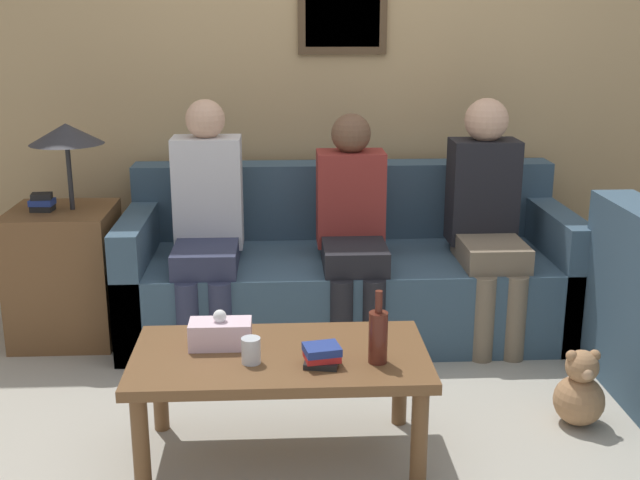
# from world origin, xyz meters

# --- Properties ---
(ground_plane) EXTENTS (16.00, 16.00, 0.00)m
(ground_plane) POSITION_xyz_m (0.00, 0.00, 0.00)
(ground_plane) COLOR #ADA899
(wall_back) EXTENTS (9.00, 0.08, 2.60)m
(wall_back) POSITION_xyz_m (0.00, 1.01, 1.30)
(wall_back) COLOR tan
(wall_back) RESTS_ON ground_plane
(couch_main) EXTENTS (2.28, 0.90, 0.83)m
(couch_main) POSITION_xyz_m (0.00, 0.53, 0.29)
(couch_main) COLOR #385166
(couch_main) RESTS_ON ground_plane
(coffee_table) EXTENTS (1.08, 0.58, 0.42)m
(coffee_table) POSITION_xyz_m (-0.36, -0.77, 0.36)
(coffee_table) COLOR brown
(coffee_table) RESTS_ON ground_plane
(side_table_with_lamp) EXTENTS (0.50, 0.50, 1.10)m
(side_table_with_lamp) POSITION_xyz_m (-1.44, 0.45, 0.39)
(side_table_with_lamp) COLOR brown
(side_table_with_lamp) RESTS_ON ground_plane
(wine_bottle) EXTENTS (0.07, 0.07, 0.27)m
(wine_bottle) POSITION_xyz_m (-0.01, -0.87, 0.52)
(wine_bottle) COLOR #562319
(wine_bottle) RESTS_ON coffee_table
(drinking_glass) EXTENTS (0.07, 0.07, 0.09)m
(drinking_glass) POSITION_xyz_m (-0.46, -0.85, 0.47)
(drinking_glass) COLOR silver
(drinking_glass) RESTS_ON coffee_table
(book_stack) EXTENTS (0.14, 0.14, 0.07)m
(book_stack) POSITION_xyz_m (-0.21, -0.88, 0.46)
(book_stack) COLOR black
(book_stack) RESTS_ON coffee_table
(tissue_box) EXTENTS (0.23, 0.12, 0.15)m
(tissue_box) POSITION_xyz_m (-0.58, -0.70, 0.47)
(tissue_box) COLOR silver
(tissue_box) RESTS_ON coffee_table
(person_left) EXTENTS (0.34, 0.61, 1.21)m
(person_left) POSITION_xyz_m (-0.71, 0.38, 0.65)
(person_left) COLOR #2D334C
(person_left) RESTS_ON ground_plane
(person_middle) EXTENTS (0.34, 0.61, 1.14)m
(person_middle) POSITION_xyz_m (0.01, 0.36, 0.61)
(person_middle) COLOR black
(person_middle) RESTS_ON ground_plane
(person_right) EXTENTS (0.34, 0.60, 1.21)m
(person_right) POSITION_xyz_m (0.69, 0.39, 0.65)
(person_right) COLOR #756651
(person_right) RESTS_ON ground_plane
(teddy_bear) EXTENTS (0.21, 0.21, 0.32)m
(teddy_bear) POSITION_xyz_m (0.85, -0.59, 0.14)
(teddy_bear) COLOR #A87A51
(teddy_bear) RESTS_ON ground_plane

